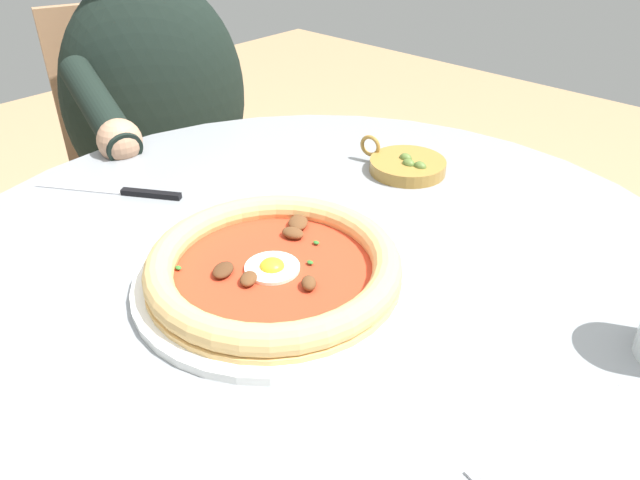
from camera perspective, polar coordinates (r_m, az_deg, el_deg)
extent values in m
cylinder|color=gray|center=(0.70, -0.29, -3.51)|extent=(0.95, 0.95, 0.04)
cylinder|color=gray|center=(0.96, -0.23, -20.92)|extent=(0.08, 0.08, 0.67)
cylinder|color=white|center=(0.66, -4.32, -3.76)|extent=(0.31, 0.31, 0.01)
cylinder|color=#E0B26B|center=(0.66, -4.35, -3.20)|extent=(0.28, 0.28, 0.01)
torus|color=#E0B26B|center=(0.65, -4.40, -2.26)|extent=(0.28, 0.28, 0.03)
cylinder|color=red|center=(0.65, -4.37, -2.84)|extent=(0.26, 0.26, 0.00)
cylinder|color=white|center=(0.65, -4.55, -2.64)|extent=(0.06, 0.06, 0.00)
ellipsoid|color=yellow|center=(0.65, -4.56, -2.49)|extent=(0.03, 0.03, 0.02)
ellipsoid|color=brown|center=(0.63, -6.79, -3.65)|extent=(0.03, 0.03, 0.01)
ellipsoid|color=brown|center=(0.62, -1.05, -4.09)|extent=(0.03, 0.03, 0.01)
ellipsoid|color=brown|center=(0.70, -2.52, 0.70)|extent=(0.03, 0.02, 0.01)
ellipsoid|color=brown|center=(0.72, -2.09, 1.66)|extent=(0.04, 0.04, 0.01)
ellipsoid|color=#4C2D19|center=(0.58, 0.77, -7.68)|extent=(0.03, 0.04, 0.01)
ellipsoid|color=#4C2D19|center=(0.65, -9.15, -2.81)|extent=(0.03, 0.04, 0.01)
ellipsoid|color=#2D6B28|center=(0.67, -13.27, -2.57)|extent=(0.01, 0.01, 0.00)
ellipsoid|color=#2D6B28|center=(0.69, -0.36, -0.23)|extent=(0.01, 0.01, 0.00)
ellipsoid|color=#2D6B28|center=(0.66, -0.94, -2.13)|extent=(0.01, 0.01, 0.00)
cube|color=silver|center=(0.92, -21.84, 4.54)|extent=(0.12, 0.08, 0.00)
cube|color=black|center=(0.86, -15.71, 4.22)|extent=(0.08, 0.05, 0.01)
cylinder|color=olive|center=(0.91, 8.30, 6.96)|extent=(0.11, 0.11, 0.02)
torus|color=olive|center=(0.93, 4.78, 8.88)|extent=(0.03, 0.01, 0.03)
ellipsoid|color=#516B2D|center=(0.89, 9.45, 6.86)|extent=(0.02, 0.02, 0.02)
ellipsoid|color=#516B2D|center=(0.89, 8.38, 7.11)|extent=(0.02, 0.02, 0.02)
ellipsoid|color=#516B2D|center=(0.91, 8.11, 7.65)|extent=(0.02, 0.02, 0.02)
cube|color=#BCBCC1|center=(0.55, 20.76, -16.10)|extent=(0.05, 0.18, 0.00)
cube|color=#282833|center=(1.55, -12.71, -3.88)|extent=(0.38, 0.41, 0.45)
ellipsoid|color=black|center=(1.33, -15.19, 12.75)|extent=(0.33, 0.43, 0.50)
cylinder|color=black|center=(1.09, -20.24, 11.73)|extent=(0.27, 0.12, 0.12)
sphere|color=tan|center=(1.01, -18.44, 8.90)|extent=(0.07, 0.07, 0.07)
cube|color=#957050|center=(1.47, -14.39, 4.76)|extent=(0.52, 0.52, 0.02)
cube|color=#957050|center=(1.57, -17.30, 14.03)|extent=(0.15, 0.35, 0.38)
cylinder|color=#8E6B4C|center=(1.42, -18.28, -8.55)|extent=(0.02, 0.02, 0.46)
cylinder|color=#8E6B4C|center=(1.49, -4.49, -4.63)|extent=(0.02, 0.02, 0.46)
cylinder|color=#8E6B4C|center=(1.72, -20.78, -1.21)|extent=(0.02, 0.02, 0.46)
cylinder|color=#8E6B4C|center=(1.78, -9.26, 1.77)|extent=(0.02, 0.02, 0.46)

